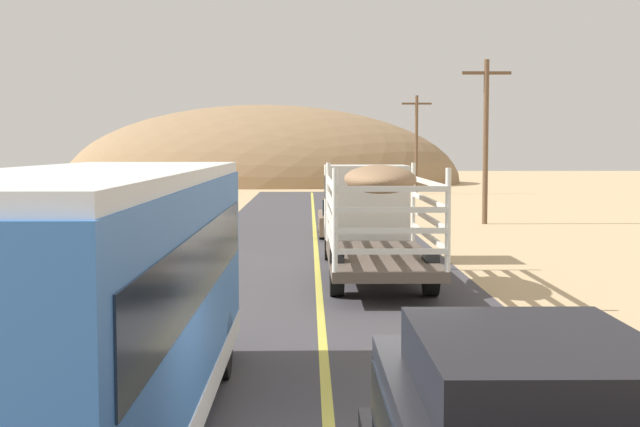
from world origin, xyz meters
name	(u,v)px	position (x,y,z in m)	size (l,w,h in m)	color
livestock_truck	(370,207)	(1.50, 16.28, 1.79)	(2.53, 9.70, 3.02)	silver
bus	(92,302)	(-2.68, 1.14, 1.75)	(2.54, 10.00, 3.21)	#3872C6
car_far	(342,219)	(1.05, 25.85, 0.69)	(1.80, 4.40, 1.46)	#8C7259
power_pole_mid	(486,136)	(7.72, 31.37, 3.97)	(2.20, 0.24, 7.38)	brown
power_pole_far	(416,141)	(7.72, 57.24, 3.91)	(2.20, 0.24, 7.25)	brown
distant_hill	(263,183)	(-4.62, 76.67, 0.00)	(37.60, 24.80, 14.92)	#957553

